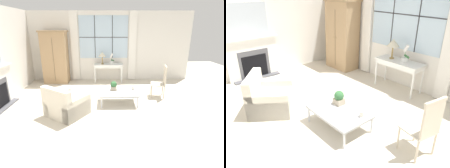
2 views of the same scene
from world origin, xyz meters
The scene contains 11 objects.
ground_plane centered at (0.00, 0.00, 0.00)m, with size 14.00×14.00×0.00m, color beige.
wall_back_windowed centered at (0.00, 3.02, 1.41)m, with size 7.20×0.14×2.80m.
armoire centered at (-1.93, 2.67, 1.04)m, with size 1.03×0.61×2.06m.
console_table centered at (0.18, 2.69, 0.66)m, with size 1.16×0.49×0.74m.
table_lamp centered at (-0.06, 2.69, 1.13)m, with size 0.30×0.30×0.49m.
potted_orchid centered at (0.31, 2.69, 0.91)m, with size 0.19×0.15×0.43m.
armchair_upholstered centered at (-0.92, -0.22, 0.27)m, with size 1.22×1.19×0.80m.
side_chair_wooden centered at (1.87, 0.96, 0.56)m, with size 0.51×0.51×1.03m.
coffee_table centered at (0.49, 0.49, 0.33)m, with size 1.12×0.76×0.37m.
potted_plant_small centered at (0.33, 0.62, 0.51)m, with size 0.19×0.19×0.27m.
pillar_candle centered at (0.92, 0.63, 0.42)m, with size 0.12×0.12×0.12m.
Camera 1 is at (0.15, -4.34, 2.19)m, focal length 28.00 mm.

